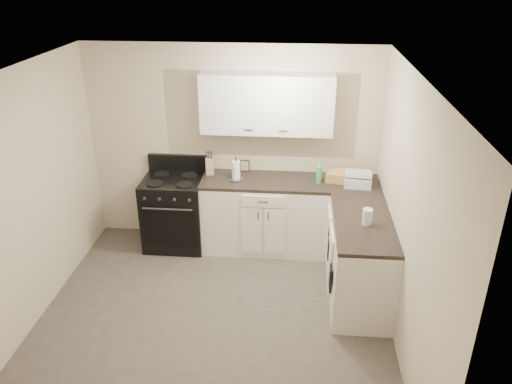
# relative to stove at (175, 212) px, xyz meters

# --- Properties ---
(floor) EXTENTS (3.60, 3.60, 0.00)m
(floor) POSITION_rel_stove_xyz_m (0.71, -1.48, -0.46)
(floor) COLOR #473F38
(floor) RESTS_ON ground
(ceiling) EXTENTS (3.60, 3.60, 0.00)m
(ceiling) POSITION_rel_stove_xyz_m (0.71, -1.48, 2.04)
(ceiling) COLOR white
(ceiling) RESTS_ON wall_back
(wall_back) EXTENTS (3.60, 0.00, 3.60)m
(wall_back) POSITION_rel_stove_xyz_m (0.71, 0.32, 0.79)
(wall_back) COLOR beige
(wall_back) RESTS_ON ground
(wall_right) EXTENTS (0.00, 3.60, 3.60)m
(wall_right) POSITION_rel_stove_xyz_m (2.51, -1.48, 0.79)
(wall_right) COLOR beige
(wall_right) RESTS_ON ground
(wall_left) EXTENTS (0.00, 3.60, 3.60)m
(wall_left) POSITION_rel_stove_xyz_m (-1.09, -1.48, 0.79)
(wall_left) COLOR beige
(wall_left) RESTS_ON ground
(wall_front) EXTENTS (3.60, 0.00, 3.60)m
(wall_front) POSITION_rel_stove_xyz_m (0.71, -3.28, 0.79)
(wall_front) COLOR beige
(wall_front) RESTS_ON ground
(base_cabinets_back) EXTENTS (1.55, 0.60, 0.90)m
(base_cabinets_back) POSITION_rel_stove_xyz_m (1.14, 0.02, -0.01)
(base_cabinets_back) COLOR silver
(base_cabinets_back) RESTS_ON floor
(base_cabinets_right) EXTENTS (0.60, 1.90, 0.90)m
(base_cabinets_right) POSITION_rel_stove_xyz_m (2.21, -0.63, -0.01)
(base_cabinets_right) COLOR silver
(base_cabinets_right) RESTS_ON floor
(countertop_back) EXTENTS (1.55, 0.60, 0.04)m
(countertop_back) POSITION_rel_stove_xyz_m (1.14, 0.02, 0.46)
(countertop_back) COLOR black
(countertop_back) RESTS_ON base_cabinets_back
(countertop_right) EXTENTS (0.60, 1.90, 0.04)m
(countertop_right) POSITION_rel_stove_xyz_m (2.21, -0.63, 0.46)
(countertop_right) COLOR black
(countertop_right) RESTS_ON base_cabinets_right
(upper_cabinets) EXTENTS (1.55, 0.30, 0.70)m
(upper_cabinets) POSITION_rel_stove_xyz_m (1.14, 0.18, 1.38)
(upper_cabinets) COLOR silver
(upper_cabinets) RESTS_ON wall_back
(stove) EXTENTS (0.75, 0.64, 0.90)m
(stove) POSITION_rel_stove_xyz_m (0.00, 0.00, 0.00)
(stove) COLOR black
(stove) RESTS_ON floor
(knife_block) EXTENTS (0.11, 0.10, 0.21)m
(knife_block) POSITION_rel_stove_xyz_m (0.44, 0.14, 0.59)
(knife_block) COLOR tan
(knife_block) RESTS_ON countertop_back
(paper_towel) EXTENTS (0.12, 0.12, 0.24)m
(paper_towel) POSITION_rel_stove_xyz_m (0.79, -0.00, 0.60)
(paper_towel) COLOR white
(paper_towel) RESTS_ON countertop_back
(soap_bottle) EXTENTS (0.07, 0.07, 0.21)m
(soap_bottle) POSITION_rel_stove_xyz_m (1.78, 0.01, 0.58)
(soap_bottle) COLOR #40A658
(soap_bottle) RESTS_ON countertop_back
(picture_frame) EXTENTS (0.12, 0.05, 0.14)m
(picture_frame) POSITION_rel_stove_xyz_m (0.86, 0.28, 0.55)
(picture_frame) COLOR black
(picture_frame) RESTS_ON countertop_back
(wicker_basket) EXTENTS (0.38, 0.29, 0.11)m
(wicker_basket) POSITION_rel_stove_xyz_m (2.04, 0.07, 0.54)
(wicker_basket) COLOR tan
(wicker_basket) RESTS_ON countertop_right
(countertop_grill) EXTENTS (0.34, 0.32, 0.11)m
(countertop_grill) POSITION_rel_stove_xyz_m (2.24, -0.02, 0.54)
(countertop_grill) COLOR white
(countertop_grill) RESTS_ON countertop_right
(glass_jar) EXTENTS (0.13, 0.13, 0.17)m
(glass_jar) POSITION_rel_stove_xyz_m (2.23, -0.99, 0.56)
(glass_jar) COLOR silver
(glass_jar) RESTS_ON countertop_right
(oven_mitt_near) EXTENTS (0.02, 0.15, 0.26)m
(oven_mitt_near) POSITION_rel_stove_xyz_m (1.89, -1.27, -0.00)
(oven_mitt_near) COLOR black
(oven_mitt_near) RESTS_ON base_cabinets_right
(oven_mitt_far) EXTENTS (0.02, 0.13, 0.22)m
(oven_mitt_far) POSITION_rel_stove_xyz_m (1.89, -0.79, 0.04)
(oven_mitt_far) COLOR black
(oven_mitt_far) RESTS_ON base_cabinets_right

